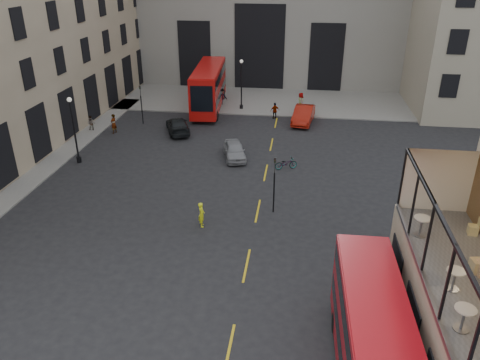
# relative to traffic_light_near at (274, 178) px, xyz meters

# --- Properties ---
(ground) EXTENTS (140.00, 140.00, 0.00)m
(ground) POSITION_rel_traffic_light_near_xyz_m (1.00, -12.00, -2.42)
(ground) COLOR black
(ground) RESTS_ON ground
(host_frontage) EXTENTS (3.00, 11.00, 4.50)m
(host_frontage) POSITION_rel_traffic_light_near_xyz_m (7.50, -12.00, -0.17)
(host_frontage) COLOR tan
(host_frontage) RESTS_ON ground
(cafe_floor) EXTENTS (3.00, 10.00, 0.10)m
(cafe_floor) POSITION_rel_traffic_light_near_xyz_m (7.50, -12.00, 2.12)
(cafe_floor) COLOR slate
(cafe_floor) RESTS_ON host_frontage
(gateway) EXTENTS (35.00, 10.60, 18.00)m
(gateway) POSITION_rel_traffic_light_near_xyz_m (-4.00, 35.99, 6.96)
(gateway) COLOR gray
(gateway) RESTS_ON ground
(pavement_far) EXTENTS (40.00, 12.00, 0.12)m
(pavement_far) POSITION_rel_traffic_light_near_xyz_m (-5.00, 26.00, -2.36)
(pavement_far) COLOR slate
(pavement_far) RESTS_ON ground
(traffic_light_near) EXTENTS (0.16, 0.20, 3.80)m
(traffic_light_near) POSITION_rel_traffic_light_near_xyz_m (0.00, 0.00, 0.00)
(traffic_light_near) COLOR black
(traffic_light_near) RESTS_ON ground
(traffic_light_far) EXTENTS (0.16, 0.20, 3.80)m
(traffic_light_far) POSITION_rel_traffic_light_near_xyz_m (-14.00, 16.00, 0.00)
(traffic_light_far) COLOR black
(traffic_light_far) RESTS_ON ground
(street_lamp_a) EXTENTS (0.36, 0.36, 5.33)m
(street_lamp_a) POSITION_rel_traffic_light_near_xyz_m (-16.00, 6.00, -0.03)
(street_lamp_a) COLOR black
(street_lamp_a) RESTS_ON ground
(street_lamp_b) EXTENTS (0.36, 0.36, 5.33)m
(street_lamp_b) POSITION_rel_traffic_light_near_xyz_m (-5.00, 22.00, -0.03)
(street_lamp_b) COLOR black
(street_lamp_b) RESTS_ON ground
(bus_near) EXTENTS (2.47, 9.92, 3.94)m
(bus_near) POSITION_rel_traffic_light_near_xyz_m (4.50, -13.40, -0.21)
(bus_near) COLOR #A30B13
(bus_near) RESTS_ON ground
(bus_far) EXTENTS (3.46, 11.58, 4.55)m
(bus_far) POSITION_rel_traffic_light_near_xyz_m (-8.47, 21.80, 0.13)
(bus_far) COLOR #B40F0C
(bus_far) RESTS_ON ground
(car_a) EXTENTS (2.58, 4.24, 1.35)m
(car_a) POSITION_rel_traffic_light_near_xyz_m (-3.78, 8.54, -1.75)
(car_a) COLOR gray
(car_a) RESTS_ON ground
(car_b) EXTENTS (2.40, 5.20, 1.65)m
(car_b) POSITION_rel_traffic_light_near_xyz_m (1.66, 18.39, -1.60)
(car_b) COLOR #951409
(car_b) RESTS_ON ground
(car_c) EXTENTS (3.49, 5.05, 1.36)m
(car_c) POSITION_rel_traffic_light_near_xyz_m (-9.94, 13.99, -1.75)
(car_c) COLOR black
(car_c) RESTS_ON ground
(bicycle) EXTENTS (1.88, 1.22, 0.93)m
(bicycle) POSITION_rel_traffic_light_near_xyz_m (0.48, 6.91, -1.96)
(bicycle) COLOR gray
(bicycle) RESTS_ON ground
(cyclist) EXTENTS (0.53, 0.67, 1.60)m
(cyclist) POSITION_rel_traffic_light_near_xyz_m (-4.21, -2.32, -1.63)
(cyclist) COLOR #F4FF1A
(cyclist) RESTS_ON ground
(pedestrian_a) EXTENTS (0.85, 0.73, 1.52)m
(pedestrian_a) POSITION_rel_traffic_light_near_xyz_m (-18.00, 13.08, -1.66)
(pedestrian_a) COLOR gray
(pedestrian_a) RESTS_ON ground
(pedestrian_b) EXTENTS (1.47, 1.23, 1.98)m
(pedestrian_b) POSITION_rel_traffic_light_near_xyz_m (-7.35, 23.08, -1.44)
(pedestrian_b) COLOR gray
(pedestrian_b) RESTS_ON ground
(pedestrian_c) EXTENTS (1.04, 0.78, 1.64)m
(pedestrian_c) POSITION_rel_traffic_light_near_xyz_m (-1.22, 19.36, -1.60)
(pedestrian_c) COLOR gray
(pedestrian_c) RESTS_ON ground
(pedestrian_d) EXTENTS (0.88, 1.08, 1.91)m
(pedestrian_d) POSITION_rel_traffic_light_near_xyz_m (1.30, 22.57, -1.47)
(pedestrian_d) COLOR gray
(pedestrian_d) RESTS_ON ground
(pedestrian_e) EXTENTS (0.62, 0.77, 1.83)m
(pedestrian_e) POSITION_rel_traffic_light_near_xyz_m (-15.78, 13.01, -1.51)
(pedestrian_e) COLOR gray
(pedestrian_e) RESTS_ON ground
(cafe_table_near) EXTENTS (0.64, 0.64, 0.81)m
(cafe_table_near) POSITION_rel_traffic_light_near_xyz_m (6.63, -14.67, 2.71)
(cafe_table_near) COLOR silver
(cafe_table_near) RESTS_ON cafe_floor
(cafe_table_mid) EXTENTS (0.62, 0.62, 0.78)m
(cafe_table_mid) POSITION_rel_traffic_light_near_xyz_m (6.89, -12.71, 2.69)
(cafe_table_mid) COLOR beige
(cafe_table_mid) RESTS_ON cafe_floor
(cafe_table_far) EXTENTS (0.67, 0.67, 0.84)m
(cafe_table_far) POSITION_rel_traffic_light_near_xyz_m (6.50, -9.31, 2.73)
(cafe_table_far) COLOR silver
(cafe_table_far) RESTS_ON cafe_floor
(cafe_chair_b) EXTENTS (0.53, 0.53, 0.93)m
(cafe_chair_b) POSITION_rel_traffic_light_near_xyz_m (8.03, -11.57, 2.46)
(cafe_chair_b) COLOR tan
(cafe_chair_b) RESTS_ON cafe_floor
(cafe_chair_d) EXTENTS (0.42, 0.42, 0.76)m
(cafe_chair_d) POSITION_rel_traffic_light_near_xyz_m (8.66, -8.92, 2.40)
(cafe_chair_d) COLOR #D1BD78
(cafe_chair_d) RESTS_ON cafe_floor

